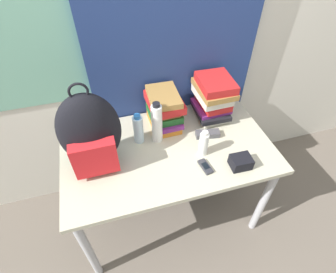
{
  "coord_description": "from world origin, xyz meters",
  "views": [
    {
      "loc": [
        -0.3,
        -0.67,
        1.9
      ],
      "look_at": [
        0.0,
        0.37,
        0.83
      ],
      "focal_mm": 28.0,
      "sensor_mm": 36.0,
      "label": 1
    }
  ],
  "objects": [
    {
      "name": "curtain_blue",
      "position": [
        0.16,
        0.76,
        1.25
      ],
      "size": [
        1.07,
        0.04,
        2.5
      ],
      "color": "navy",
      "rests_on": "ground_plane"
    },
    {
      "name": "book_stack_left",
      "position": [
        0.04,
        0.58,
        0.85
      ],
      "size": [
        0.21,
        0.28,
        0.24
      ],
      "color": "orange",
      "rests_on": "desk"
    },
    {
      "name": "cell_phone",
      "position": [
        0.16,
        0.16,
        0.74
      ],
      "size": [
        0.06,
        0.11,
        0.02
      ],
      "color": "#2D2D33",
      "rests_on": "desk"
    },
    {
      "name": "camera_pouch",
      "position": [
        0.35,
        0.12,
        0.76
      ],
      "size": [
        0.12,
        0.1,
        0.07
      ],
      "color": "black",
      "rests_on": "desk"
    },
    {
      "name": "backpack",
      "position": [
        -0.42,
        0.38,
        0.95
      ],
      "size": [
        0.33,
        0.24,
        0.52
      ],
      "color": "black",
      "rests_on": "desk"
    },
    {
      "name": "book_stack_center",
      "position": [
        0.37,
        0.58,
        0.88
      ],
      "size": [
        0.22,
        0.28,
        0.29
      ],
      "color": "silver",
      "rests_on": "desk"
    },
    {
      "name": "sunscreen_bottle",
      "position": [
        0.19,
        0.27,
        0.81
      ],
      "size": [
        0.05,
        0.05,
        0.18
      ],
      "color": "white",
      "rests_on": "desk"
    },
    {
      "name": "desk",
      "position": [
        0.0,
        0.37,
        0.64
      ],
      "size": [
        1.26,
        0.73,
        0.73
      ],
      "color": "#B7B299",
      "rests_on": "ground_plane"
    },
    {
      "name": "sunglasses_case",
      "position": [
        0.27,
        0.4,
        0.75
      ],
      "size": [
        0.16,
        0.08,
        0.04
      ],
      "color": "#47474C",
      "rests_on": "desk"
    },
    {
      "name": "water_bottle",
      "position": [
        -0.15,
        0.48,
        0.83
      ],
      "size": [
        0.06,
        0.06,
        0.21
      ],
      "color": "silver",
      "rests_on": "desk"
    },
    {
      "name": "ground_plane",
      "position": [
        0.0,
        0.0,
        0.0
      ],
      "size": [
        12.0,
        12.0,
        0.0
      ],
      "primitive_type": "plane",
      "color": "#665B51"
    },
    {
      "name": "wall_back",
      "position": [
        -0.0,
        0.82,
        1.25
      ],
      "size": [
        6.0,
        0.06,
        2.5
      ],
      "color": "silver",
      "rests_on": "ground_plane"
    },
    {
      "name": "sports_bottle",
      "position": [
        -0.04,
        0.46,
        0.86
      ],
      "size": [
        0.06,
        0.06,
        0.28
      ],
      "color": "white",
      "rests_on": "desk"
    }
  ]
}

